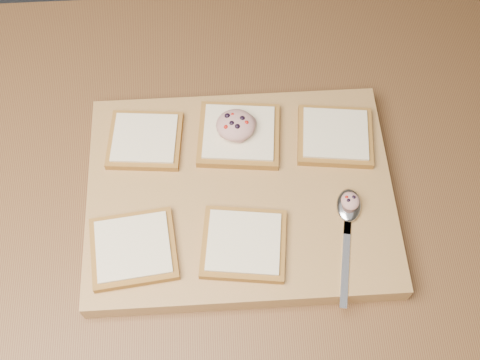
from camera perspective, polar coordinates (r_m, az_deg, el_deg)
The scene contains 11 objects.
ground at distance 1.83m, azimuth -2.53°, elevation -13.18°, with size 4.00×4.00×0.00m, color #515459.
island_counter at distance 1.40m, azimuth -3.26°, elevation -8.32°, with size 2.00×0.80×0.90m.
cutting_board at distance 0.95m, azimuth 0.00°, elevation -1.38°, with size 0.47×0.36×0.04m, color #AE794A.
bread_far_left at distance 0.98m, azimuth -9.00°, elevation 3.77°, with size 0.12×0.12×0.02m.
bread_far_center at distance 0.97m, azimuth -0.11°, elevation 4.32°, with size 0.14×0.13×0.02m.
bread_far_right at distance 0.98m, azimuth 9.00°, elevation 4.16°, with size 0.13×0.12×0.02m.
bread_near_left at distance 0.89m, azimuth -10.06°, elevation -6.41°, with size 0.13×0.12×0.02m.
bread_near_center at distance 0.88m, azimuth 0.35°, elevation -6.05°, with size 0.13×0.13×0.02m.
tuna_salad_dollop at distance 0.95m, azimuth -0.41°, elevation 5.24°, with size 0.06×0.06×0.03m.
spoon at distance 0.92m, azimuth 10.22°, elevation -3.14°, with size 0.06×0.19×0.01m.
spoon_salad at distance 0.91m, azimuth 10.41°, elevation -1.96°, with size 0.03×0.03×0.02m.
Camera 1 is at (0.05, -0.48, 1.76)m, focal length 45.00 mm.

